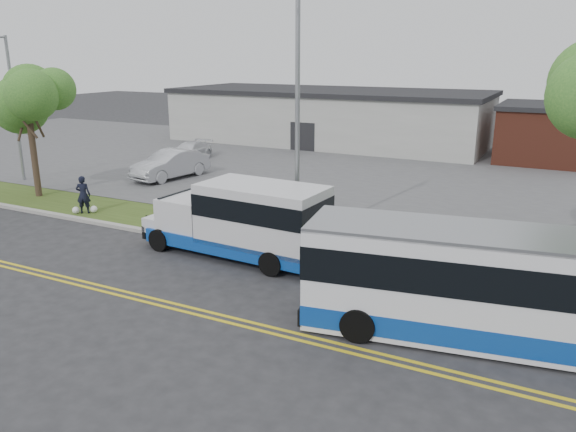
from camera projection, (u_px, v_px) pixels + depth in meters
The scene contains 18 objects.
ground at pixel (192, 253), 20.91m from camera, with size 140.00×140.00×0.00m, color #28282B.
lane_line_north at pixel (118, 290), 17.61m from camera, with size 70.00×0.12×0.01m, color gold.
lane_line_south at pixel (111, 293), 17.36m from camera, with size 70.00×0.12×0.01m, color gold.
curb at pixel (209, 242), 21.83m from camera, with size 80.00×0.30×0.15m, color #9E9B93.
verge at pixel (233, 230), 23.37m from camera, with size 80.00×3.30×0.10m, color #344818.
parking_lot at pixel (353, 170), 35.43m from camera, with size 80.00×25.00×0.10m, color #4C4C4F.
commercial_building at pixel (329, 116), 46.00m from camera, with size 25.40×10.40×4.35m.
brick_wing at pixel (547, 133), 38.00m from camera, with size 6.30×7.30×3.90m.
tree_west at pixel (26, 96), 27.46m from camera, with size 4.40×4.40×6.91m.
streetlight_near at pixel (297, 108), 20.47m from camera, with size 0.35×1.53×9.50m.
streetlight_far at pixel (13, 103), 31.29m from camera, with size 0.35×1.53×8.00m.
shuttle_bus at pixel (246, 218), 20.08m from camera, with size 7.32×2.74×2.76m.
transit_bus at pixel (514, 289), 14.01m from camera, with size 10.79×4.05×2.92m.
pedestrian at pixel (83, 195), 25.50m from camera, with size 0.63×0.42×1.74m, color black.
parked_car_a at pixel (171, 164), 32.77m from camera, with size 1.72×4.94×1.63m, color #B8BAC0.
parked_car_b at pixel (189, 151), 38.49m from camera, with size 1.67×4.12×1.19m, color white.
grocery_bag_left at pixel (76, 210), 25.61m from camera, with size 0.32×0.32×0.32m, color white.
grocery_bag_right at pixel (94, 209), 25.78m from camera, with size 0.32×0.32×0.32m, color white.
Camera 1 is at (12.17, -15.90, 7.15)m, focal length 35.00 mm.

